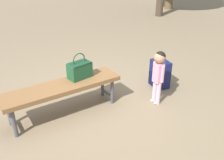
# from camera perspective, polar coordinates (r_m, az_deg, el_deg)

# --- Properties ---
(ground_plane) EXTENTS (40.00, 40.00, 0.00)m
(ground_plane) POSITION_cam_1_polar(r_m,az_deg,el_deg) (3.66, -3.31, -6.00)
(ground_plane) COLOR #7F6B51
(ground_plane) RESTS_ON ground
(park_bench) EXTENTS (1.64, 0.65, 0.45)m
(park_bench) POSITION_cam_1_polar(r_m,az_deg,el_deg) (3.36, -11.33, -1.96)
(park_bench) COLOR brown
(park_bench) RESTS_ON ground
(handbag) EXTENTS (0.36, 0.27, 0.37)m
(handbag) POSITION_cam_1_polar(r_m,az_deg,el_deg) (3.44, -7.51, 2.45)
(handbag) COLOR #1E4C2D
(handbag) RESTS_ON park_bench
(child_standing) EXTENTS (0.17, 0.22, 0.81)m
(child_standing) POSITION_cam_1_polar(r_m,az_deg,el_deg) (3.55, 10.76, 2.33)
(child_standing) COLOR #E5B2C6
(child_standing) RESTS_ON ground
(backpack_large) EXTENTS (0.28, 0.31, 0.53)m
(backpack_large) POSITION_cam_1_polar(r_m,az_deg,el_deg) (4.15, 11.04, 1.83)
(backpack_large) COLOR #191E4C
(backpack_large) RESTS_ON ground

